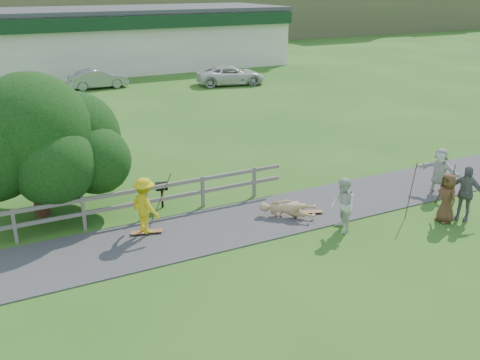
{
  "coord_description": "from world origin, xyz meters",
  "views": [
    {
      "loc": [
        -6.57,
        -12.31,
        7.3
      ],
      "look_at": [
        0.76,
        2.0,
        1.27
      ],
      "focal_mm": 40.0,
      "sensor_mm": 36.0,
      "label": 1
    }
  ],
  "objects_px": {
    "spectator_b": "(465,193)",
    "spectator_d": "(439,172)",
    "skater_rider": "(145,209)",
    "bbq": "(162,195)",
    "car_silver": "(98,79)",
    "tree": "(35,159)",
    "skater_fallen": "(287,209)",
    "car_white": "(231,75)",
    "spectator_c": "(447,198)",
    "spectator_a": "(343,205)"
  },
  "relations": [
    {
      "from": "spectator_c",
      "to": "car_white",
      "type": "xyz_separation_m",
      "value": [
        4.52,
        24.75,
        -0.11
      ]
    },
    {
      "from": "spectator_c",
      "to": "bbq",
      "type": "relative_size",
      "value": 1.85
    },
    {
      "from": "tree",
      "to": "bbq",
      "type": "bearing_deg",
      "value": -17.98
    },
    {
      "from": "spectator_a",
      "to": "bbq",
      "type": "height_order",
      "value": "spectator_a"
    },
    {
      "from": "spectator_d",
      "to": "spectator_c",
      "type": "bearing_deg",
      "value": -60.48
    },
    {
      "from": "spectator_a",
      "to": "car_silver",
      "type": "relative_size",
      "value": 0.42
    },
    {
      "from": "spectator_c",
      "to": "car_white",
      "type": "bearing_deg",
      "value": 176.19
    },
    {
      "from": "spectator_b",
      "to": "car_white",
      "type": "xyz_separation_m",
      "value": [
        3.87,
        24.87,
        -0.21
      ]
    },
    {
      "from": "spectator_c",
      "to": "car_white",
      "type": "height_order",
      "value": "spectator_c"
    },
    {
      "from": "skater_fallen",
      "to": "tree",
      "type": "xyz_separation_m",
      "value": [
        -7.06,
        3.91,
        1.63
      ]
    },
    {
      "from": "spectator_a",
      "to": "bbq",
      "type": "relative_size",
      "value": 1.98
    },
    {
      "from": "car_silver",
      "to": "car_white",
      "type": "relative_size",
      "value": 0.82
    },
    {
      "from": "skater_rider",
      "to": "car_silver",
      "type": "relative_size",
      "value": 0.42
    },
    {
      "from": "tree",
      "to": "spectator_b",
      "type": "bearing_deg",
      "value": -28.49
    },
    {
      "from": "skater_rider",
      "to": "spectator_c",
      "type": "relative_size",
      "value": 1.07
    },
    {
      "from": "spectator_b",
      "to": "bbq",
      "type": "height_order",
      "value": "spectator_b"
    },
    {
      "from": "spectator_a",
      "to": "car_white",
      "type": "height_order",
      "value": "spectator_a"
    },
    {
      "from": "spectator_b",
      "to": "car_silver",
      "type": "height_order",
      "value": "spectator_b"
    },
    {
      "from": "spectator_b",
      "to": "car_silver",
      "type": "xyz_separation_m",
      "value": [
        -5.24,
        27.9,
        -0.24
      ]
    },
    {
      "from": "spectator_a",
      "to": "spectator_d",
      "type": "relative_size",
      "value": 1.01
    },
    {
      "from": "car_white",
      "to": "bbq",
      "type": "relative_size",
      "value": 5.73
    },
    {
      "from": "skater_rider",
      "to": "car_silver",
      "type": "height_order",
      "value": "skater_rider"
    },
    {
      "from": "spectator_b",
      "to": "spectator_d",
      "type": "relative_size",
      "value": 1.06
    },
    {
      "from": "skater_rider",
      "to": "bbq",
      "type": "bearing_deg",
      "value": -53.3
    },
    {
      "from": "skater_fallen",
      "to": "car_silver",
      "type": "relative_size",
      "value": 0.44
    },
    {
      "from": "car_silver",
      "to": "bbq",
      "type": "distance_m",
      "value": 22.77
    },
    {
      "from": "skater_rider",
      "to": "bbq",
      "type": "height_order",
      "value": "skater_rider"
    },
    {
      "from": "spectator_c",
      "to": "bbq",
      "type": "bearing_deg",
      "value": -117.63
    },
    {
      "from": "skater_fallen",
      "to": "car_white",
      "type": "height_order",
      "value": "car_white"
    },
    {
      "from": "tree",
      "to": "spectator_a",
      "type": "bearing_deg",
      "value": -34.38
    },
    {
      "from": "car_silver",
      "to": "car_white",
      "type": "xyz_separation_m",
      "value": [
        9.11,
        -3.03,
        0.02
      ]
    },
    {
      "from": "skater_rider",
      "to": "spectator_c",
      "type": "xyz_separation_m",
      "value": [
        8.82,
        -3.44,
        -0.06
      ]
    },
    {
      "from": "skater_fallen",
      "to": "bbq",
      "type": "height_order",
      "value": "bbq"
    },
    {
      "from": "skater_fallen",
      "to": "car_white",
      "type": "bearing_deg",
      "value": 18.45
    },
    {
      "from": "spectator_d",
      "to": "bbq",
      "type": "distance_m",
      "value": 9.89
    },
    {
      "from": "skater_fallen",
      "to": "car_white",
      "type": "xyz_separation_m",
      "value": [
        8.89,
        22.23,
        0.37
      ]
    },
    {
      "from": "skater_rider",
      "to": "bbq",
      "type": "xyz_separation_m",
      "value": [
        1.13,
        1.78,
        -0.43
      ]
    },
    {
      "from": "spectator_d",
      "to": "bbq",
      "type": "bearing_deg",
      "value": -129.42
    },
    {
      "from": "spectator_b",
      "to": "spectator_d",
      "type": "xyz_separation_m",
      "value": [
        0.95,
        1.97,
        -0.05
      ]
    },
    {
      "from": "tree",
      "to": "bbq",
      "type": "xyz_separation_m",
      "value": [
        3.74,
        -1.21,
        -1.52
      ]
    },
    {
      "from": "skater_rider",
      "to": "skater_fallen",
      "type": "distance_m",
      "value": 4.58
    },
    {
      "from": "skater_rider",
      "to": "spectator_d",
      "type": "distance_m",
      "value": 10.54
    },
    {
      "from": "spectator_a",
      "to": "bbq",
      "type": "xyz_separation_m",
      "value": [
        -4.31,
        4.29,
        -0.43
      ]
    },
    {
      "from": "bbq",
      "to": "car_silver",
      "type": "bearing_deg",
      "value": 96.93
    },
    {
      "from": "spectator_b",
      "to": "spectator_d",
      "type": "distance_m",
      "value": 2.19
    },
    {
      "from": "skater_rider",
      "to": "spectator_d",
      "type": "relative_size",
      "value": 1.01
    },
    {
      "from": "car_silver",
      "to": "tree",
      "type": "bearing_deg",
      "value": 161.93
    },
    {
      "from": "spectator_a",
      "to": "tree",
      "type": "height_order",
      "value": "tree"
    },
    {
      "from": "skater_rider",
      "to": "spectator_b",
      "type": "height_order",
      "value": "spectator_b"
    },
    {
      "from": "spectator_a",
      "to": "spectator_b",
      "type": "bearing_deg",
      "value": 89.54
    }
  ]
}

